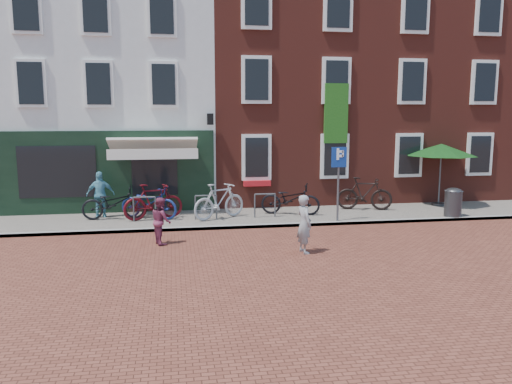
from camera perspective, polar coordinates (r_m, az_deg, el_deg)
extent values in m
plane|color=brown|center=(15.98, 0.03, -4.13)|extent=(80.00, 80.00, 0.00)
cube|color=slate|center=(17.60, 2.44, -2.77)|extent=(24.00, 3.00, 0.10)
cube|color=silver|center=(22.52, -15.93, 10.81)|extent=(8.00, 8.00, 9.00)
cube|color=maroon|center=(22.88, 2.14, 12.35)|extent=(6.00, 8.00, 10.00)
cube|color=maroon|center=(24.78, 16.16, 11.74)|extent=(6.00, 8.00, 10.00)
cylinder|color=#38383B|center=(18.55, 21.36, -1.27)|extent=(0.57, 0.57, 0.86)
ellipsoid|color=#38383B|center=(18.47, 21.45, 0.25)|extent=(0.57, 0.57, 0.26)
cylinder|color=#4C4C4F|center=(16.66, 9.26, 0.63)|extent=(0.07, 0.07, 2.29)
cube|color=navy|center=(16.54, 9.36, 3.91)|extent=(0.50, 0.04, 0.65)
cylinder|color=#4C4C4F|center=(20.72, 19.90, -1.28)|extent=(0.50, 0.50, 0.08)
cylinder|color=#4C4C4F|center=(20.57, 20.05, 1.68)|extent=(0.06, 0.06, 2.24)
cone|color=#134314|center=(20.48, 20.22, 4.79)|extent=(2.67, 2.67, 0.45)
imported|color=gray|center=(13.11, 5.46, -3.62)|extent=(0.48, 0.62, 1.52)
imported|color=#782E49|center=(14.23, -10.66, -3.20)|extent=(0.66, 0.75, 1.31)
imported|color=#5EA7BA|center=(17.86, -17.16, -0.27)|extent=(0.96, 0.49, 1.57)
imported|color=black|center=(17.45, -15.79, -1.22)|extent=(2.07, 0.76, 1.08)
imported|color=#500A10|center=(17.08, -11.53, -1.07)|extent=(2.08, 1.13, 1.20)
imported|color=navy|center=(17.30, -12.01, -1.16)|extent=(2.16, 1.56, 1.08)
imported|color=#B0B0B3|center=(16.90, -4.17, -1.02)|extent=(2.02, 1.48, 1.20)
imported|color=black|center=(17.63, 3.90, -0.81)|extent=(2.18, 1.39, 1.08)
imported|color=black|center=(18.86, 12.16, -0.18)|extent=(2.08, 1.14, 1.20)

